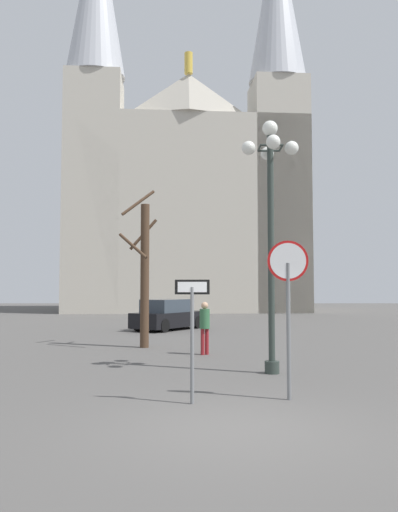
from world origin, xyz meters
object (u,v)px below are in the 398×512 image
bare_tree (144,271)px  parked_car_near_black (168,316)px  cathedral (186,189)px  stop_sign (288,287)px  one_way_arrow_sign (192,324)px  street_lamp (271,202)px  pedestrian_walking (205,323)px

bare_tree → parked_car_near_black: (0.40, 7.53, -2.01)m
cathedral → bare_tree: 29.58m
parked_car_near_black → cathedral: bearing=89.1°
stop_sign → one_way_arrow_sign: (-1.83, -0.34, -0.66)m
stop_sign → one_way_arrow_sign: 1.97m
one_way_arrow_sign → stop_sign: bearing=10.4°
street_lamp → pedestrian_walking: bearing=114.8°
parked_car_near_black → stop_sign: bearing=-78.5°
street_lamp → bare_tree: bearing=124.6°
bare_tree → pedestrian_walking: 3.36m
cathedral → one_way_arrow_sign: 38.36m
stop_sign → street_lamp: size_ratio=0.48×
street_lamp → pedestrian_walking: 5.05m
one_way_arrow_sign → pedestrian_walking: bearing=87.4°
cathedral → stop_sign: bearing=-85.5°
parked_car_near_black → pedestrian_walking: (1.73, -9.47, 0.29)m
cathedral → street_lamp: cathedral is taller
street_lamp → parked_car_near_black: size_ratio=1.43×
street_lamp → pedestrian_walking: street_lamp is taller
cathedral → bare_tree: (-0.74, -28.36, -8.40)m
bare_tree → parked_car_near_black: bearing=86.9°
one_way_arrow_sign → street_lamp: 4.74m
parked_car_near_black → pedestrian_walking: 9.63m
bare_tree → pedestrian_walking: (2.13, -1.94, -1.71)m
bare_tree → one_way_arrow_sign: bearing=-78.2°
bare_tree → parked_car_near_black: 7.80m
pedestrian_walking → parked_car_near_black: bearing=100.4°
cathedral → one_way_arrow_sign: cathedral is taller
cathedral → street_lamp: (3.02, -33.80, -6.85)m
parked_car_near_black → pedestrian_walking: bearing=-79.6°
bare_tree → parked_car_near_black: size_ratio=1.30×
one_way_arrow_sign → street_lamp: (1.93, 3.30, 2.80)m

